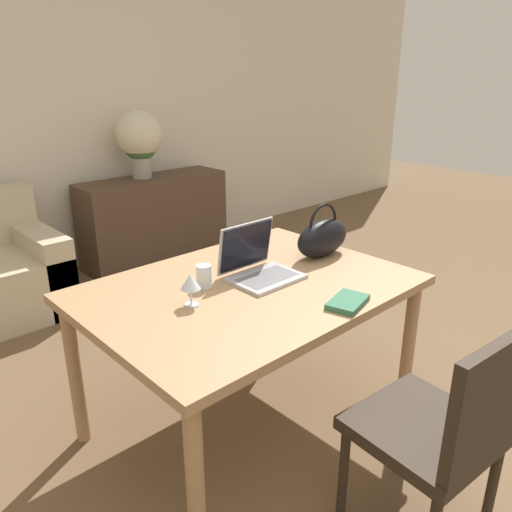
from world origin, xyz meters
The scene contains 11 objects.
ground_plane centered at (0.00, 0.00, 0.00)m, with size 14.00×14.00×0.00m, color brown.
wall_back centered at (0.00, 3.25, 1.35)m, with size 10.00×0.06×2.70m.
dining_table centered at (-0.10, 0.68, 0.66)m, with size 1.38×1.01×0.73m.
chair centered at (-0.04, -0.23, 0.49)m, with size 0.48×0.48×0.87m.
sideboard centered at (0.81, 2.92, 0.37)m, with size 1.30×0.40×0.74m.
laptop centered at (-0.01, 0.72, 0.80)m, with size 0.31×0.27×0.24m.
drinking_glass centered at (-0.26, 0.79, 0.78)m, with size 0.06×0.06×0.10m.
wine_glass centered at (-0.40, 0.68, 0.83)m, with size 0.08×0.08×0.13m.
handbag centered at (0.41, 0.69, 0.83)m, with size 0.33×0.14×0.27m.
flower_vase centered at (0.74, 2.96, 1.07)m, with size 0.38×0.38×0.56m.
book centered at (0.05, 0.26, 0.74)m, with size 0.21×0.16×0.02m.
Camera 1 is at (-1.42, -0.79, 1.60)m, focal length 35.00 mm.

